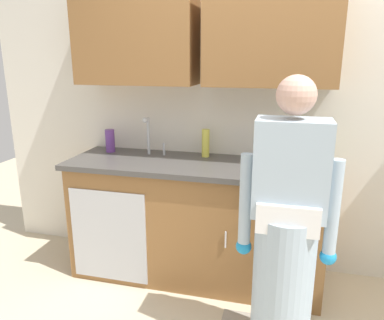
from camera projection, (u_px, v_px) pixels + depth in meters
The scene contains 11 objects.
kitchen_wall_with_uppers at pixel (258, 88), 2.81m from camera, with size 4.80×0.44×2.70m.
counter_cabinet at pixel (195, 223), 2.90m from camera, with size 1.90×0.62×0.90m.
countertop at pixel (196, 165), 2.78m from camera, with size 1.96×0.66×0.04m, color #474442.
sink at pixel (147, 161), 2.88m from camera, with size 0.50×0.36×0.35m.
person_at_sink at pixel (285, 246), 2.04m from camera, with size 0.55×0.34×1.62m.
bottle_dish_liquid at pixel (321, 147), 2.67m from camera, with size 0.06×0.06×0.27m, color #D8D14C.
bottle_water_short at pixel (110, 141), 3.07m from camera, with size 0.08×0.08×0.19m, color #66388C.
bottle_soap at pixel (206, 143), 2.91m from camera, with size 0.06×0.06×0.22m, color #D8D14C.
cup_by_sink at pixel (278, 166), 2.51m from camera, with size 0.08×0.08×0.10m, color #33478C.
knife_on_counter at pixel (274, 162), 2.76m from camera, with size 0.24×0.02×0.01m, color silver.
sponge at pixel (315, 175), 2.44m from camera, with size 0.11×0.07×0.03m, color #4CBF4C.
Camera 1 is at (0.08, -1.89, 1.70)m, focal length 34.64 mm.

